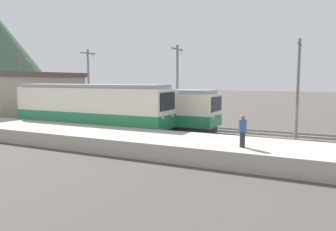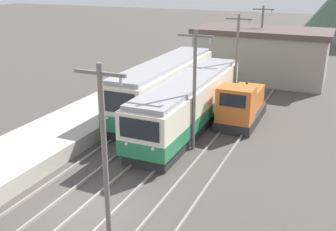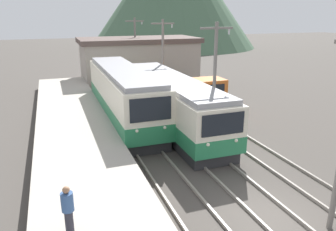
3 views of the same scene
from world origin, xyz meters
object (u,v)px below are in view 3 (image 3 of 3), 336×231
(commuter_train_left, at_px, (123,97))
(shunting_locomotive, at_px, (198,98))
(commuter_train_center, at_px, (171,103))
(catenary_mast_mid, at_px, (215,78))
(person_on_platform, at_px, (68,208))
(catenary_mast_distant, at_px, (135,48))
(catenary_mast_far, at_px, (163,58))

(commuter_train_left, bearing_deg, shunting_locomotive, -0.16)
(commuter_train_center, xyz_separation_m, catenary_mast_mid, (1.51, -3.26, 2.23))
(catenary_mast_mid, distance_m, person_on_platform, 11.91)
(commuter_train_left, bearing_deg, person_on_platform, -109.39)
(commuter_train_left, xyz_separation_m, catenary_mast_mid, (4.31, -5.44, 2.05))
(commuter_train_center, relative_size, catenary_mast_distant, 2.05)
(commuter_train_left, xyz_separation_m, person_on_platform, (-4.60, -13.07, -0.00))
(commuter_train_left, distance_m, person_on_platform, 13.86)
(shunting_locomotive, relative_size, catenary_mast_far, 0.82)
(commuter_train_center, relative_size, catenary_mast_far, 2.05)
(person_on_platform, bearing_deg, shunting_locomotive, 51.46)
(catenary_mast_far, distance_m, person_on_platform, 19.24)
(shunting_locomotive, bearing_deg, catenary_mast_mid, -105.38)
(shunting_locomotive, xyz_separation_m, catenary_mast_mid, (-1.49, -5.43, 2.62))
(catenary_mast_mid, xyz_separation_m, person_on_platform, (-8.91, -7.63, -2.05))
(commuter_train_left, height_order, shunting_locomotive, commuter_train_left)
(catenary_mast_mid, bearing_deg, catenary_mast_far, 90.00)
(commuter_train_center, bearing_deg, catenary_mast_far, 75.97)
(shunting_locomotive, height_order, catenary_mast_mid, catenary_mast_mid)
(commuter_train_center, relative_size, catenary_mast_mid, 2.05)
(person_on_platform, bearing_deg, catenary_mast_distant, 71.24)
(catenary_mast_distant, bearing_deg, commuter_train_left, -108.14)
(catenary_mast_mid, distance_m, catenary_mast_distant, 18.59)
(catenary_mast_mid, xyz_separation_m, catenary_mast_distant, (0.00, 18.59, 0.00))
(shunting_locomotive, distance_m, catenary_mast_distant, 13.51)
(catenary_mast_mid, bearing_deg, person_on_platform, -139.42)
(commuter_train_left, relative_size, person_on_platform, 8.50)
(commuter_train_left, distance_m, shunting_locomotive, 5.83)
(commuter_train_center, relative_size, shunting_locomotive, 2.51)
(shunting_locomotive, bearing_deg, person_on_platform, -128.54)
(commuter_train_center, distance_m, catenary_mast_far, 6.61)
(shunting_locomotive, relative_size, catenary_mast_distant, 0.82)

